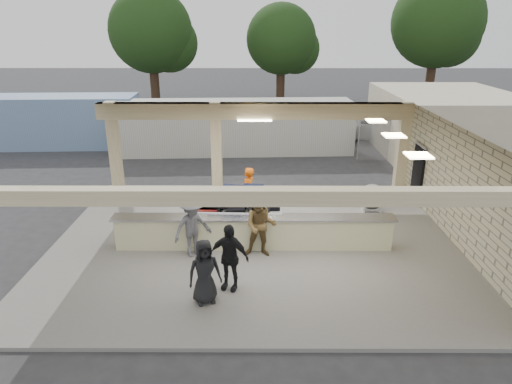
{
  "coord_description": "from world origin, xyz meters",
  "views": [
    {
      "loc": [
        0.12,
        -12.59,
        6.28
      ],
      "look_at": [
        0.07,
        1.0,
        1.28
      ],
      "focal_mm": 32.0,
      "sensor_mm": 36.0,
      "label": 1
    }
  ],
  "objects_px": {
    "passenger_b": "(229,257)",
    "car_white_b": "(478,127)",
    "passenger_c": "(193,227)",
    "car_dark": "(328,119)",
    "baggage_counter": "(254,232)",
    "passenger_a": "(261,225)",
    "drum_fan": "(372,198)",
    "container_white": "(234,127)",
    "baggage_handler": "(248,193)",
    "luggage_cart": "(238,208)",
    "container_blue": "(39,121)",
    "passenger_d": "(205,272)",
    "car_white_a": "(373,126)"
  },
  "relations": [
    {
      "from": "luggage_cart",
      "to": "container_white",
      "type": "distance_m",
      "value": 10.18
    },
    {
      "from": "passenger_a",
      "to": "container_blue",
      "type": "xyz_separation_m",
      "value": [
        -11.94,
        12.81,
        0.34
      ]
    },
    {
      "from": "passenger_a",
      "to": "container_white",
      "type": "distance_m",
      "value": 11.77
    },
    {
      "from": "passenger_b",
      "to": "passenger_d",
      "type": "distance_m",
      "value": 0.8
    },
    {
      "from": "car_dark",
      "to": "drum_fan",
      "type": "bearing_deg",
      "value": -179.11
    },
    {
      "from": "luggage_cart",
      "to": "passenger_d",
      "type": "bearing_deg",
      "value": -96.82
    },
    {
      "from": "baggage_counter",
      "to": "container_blue",
      "type": "distance_m",
      "value": 17.03
    },
    {
      "from": "passenger_d",
      "to": "car_white_b",
      "type": "bearing_deg",
      "value": 29.97
    },
    {
      "from": "passenger_c",
      "to": "car_white_a",
      "type": "bearing_deg",
      "value": 26.12
    },
    {
      "from": "passenger_b",
      "to": "passenger_c",
      "type": "distance_m",
      "value": 2.05
    },
    {
      "from": "car_dark",
      "to": "container_blue",
      "type": "xyz_separation_m",
      "value": [
        -16.27,
        -4.01,
        0.65
      ]
    },
    {
      "from": "passenger_c",
      "to": "baggage_counter",
      "type": "bearing_deg",
      "value": -17.4
    },
    {
      "from": "drum_fan",
      "to": "car_white_b",
      "type": "bearing_deg",
      "value": 60.33
    },
    {
      "from": "drum_fan",
      "to": "container_white",
      "type": "height_order",
      "value": "container_white"
    },
    {
      "from": "container_white",
      "to": "passenger_a",
      "type": "bearing_deg",
      "value": -86.56
    },
    {
      "from": "passenger_c",
      "to": "container_white",
      "type": "bearing_deg",
      "value": 53.32
    },
    {
      "from": "luggage_cart",
      "to": "car_white_b",
      "type": "relative_size",
      "value": 0.54
    },
    {
      "from": "baggage_counter",
      "to": "container_white",
      "type": "relative_size",
      "value": 0.68
    },
    {
      "from": "passenger_c",
      "to": "container_white",
      "type": "xyz_separation_m",
      "value": [
        0.59,
        11.69,
        0.34
      ]
    },
    {
      "from": "car_white_b",
      "to": "passenger_d",
      "type": "bearing_deg",
      "value": 121.8
    },
    {
      "from": "luggage_cart",
      "to": "passenger_b",
      "type": "xyz_separation_m",
      "value": [
        -0.1,
        -3.25,
        0.02
      ]
    },
    {
      "from": "baggage_handler",
      "to": "container_blue",
      "type": "height_order",
      "value": "container_blue"
    },
    {
      "from": "car_dark",
      "to": "container_blue",
      "type": "relative_size",
      "value": 0.41
    },
    {
      "from": "passenger_a",
      "to": "passenger_d",
      "type": "xyz_separation_m",
      "value": [
        -1.31,
        -2.31,
        -0.13
      ]
    },
    {
      "from": "baggage_counter",
      "to": "car_white_b",
      "type": "height_order",
      "value": "car_white_b"
    },
    {
      "from": "baggage_handler",
      "to": "car_dark",
      "type": "relative_size",
      "value": 0.41
    },
    {
      "from": "baggage_counter",
      "to": "car_white_b",
      "type": "distance_m",
      "value": 18.65
    },
    {
      "from": "car_dark",
      "to": "car_white_b",
      "type": "bearing_deg",
      "value": -105.42
    },
    {
      "from": "car_dark",
      "to": "passenger_b",
      "type": "bearing_deg",
      "value": 167.27
    },
    {
      "from": "passenger_c",
      "to": "car_dark",
      "type": "xyz_separation_m",
      "value": [
        6.23,
        16.82,
        -0.26
      ]
    },
    {
      "from": "passenger_a",
      "to": "passenger_c",
      "type": "bearing_deg",
      "value": -176.95
    },
    {
      "from": "car_dark",
      "to": "passenger_d",
      "type": "bearing_deg",
      "value": 166.24
    },
    {
      "from": "passenger_a",
      "to": "baggage_counter",
      "type": "bearing_deg",
      "value": 114.87
    },
    {
      "from": "baggage_counter",
      "to": "baggage_handler",
      "type": "xyz_separation_m",
      "value": [
        -0.21,
        2.2,
        0.4
      ]
    },
    {
      "from": "baggage_handler",
      "to": "container_blue",
      "type": "relative_size",
      "value": 0.17
    },
    {
      "from": "passenger_a",
      "to": "baggage_handler",
      "type": "bearing_deg",
      "value": 101.71
    },
    {
      "from": "car_white_b",
      "to": "container_blue",
      "type": "relative_size",
      "value": 0.48
    },
    {
      "from": "baggage_counter",
      "to": "passenger_c",
      "type": "height_order",
      "value": "passenger_c"
    },
    {
      "from": "car_white_a",
      "to": "car_dark",
      "type": "distance_m",
      "value": 3.12
    },
    {
      "from": "passenger_d",
      "to": "container_white",
      "type": "bearing_deg",
      "value": 69.93
    },
    {
      "from": "container_blue",
      "to": "passenger_d",
      "type": "bearing_deg",
      "value": -57.61
    },
    {
      "from": "luggage_cart",
      "to": "car_white_b",
      "type": "distance_m",
      "value": 18.25
    },
    {
      "from": "luggage_cart",
      "to": "passenger_a",
      "type": "height_order",
      "value": "passenger_a"
    },
    {
      "from": "passenger_b",
      "to": "car_white_b",
      "type": "height_order",
      "value": "passenger_b"
    },
    {
      "from": "drum_fan",
      "to": "car_dark",
      "type": "distance_m",
      "value": 13.59
    },
    {
      "from": "luggage_cart",
      "to": "container_blue",
      "type": "distance_m",
      "value": 15.94
    },
    {
      "from": "luggage_cart",
      "to": "passenger_a",
      "type": "distance_m",
      "value": 1.68
    },
    {
      "from": "baggage_counter",
      "to": "passenger_a",
      "type": "distance_m",
      "value": 0.7
    },
    {
      "from": "passenger_a",
      "to": "passenger_d",
      "type": "bearing_deg",
      "value": -116.58
    },
    {
      "from": "passenger_a",
      "to": "passenger_d",
      "type": "relative_size",
      "value": 1.16
    }
  ]
}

